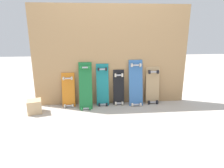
{
  "coord_description": "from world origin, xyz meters",
  "views": [
    {
      "loc": [
        -0.31,
        -3.29,
        1.32
      ],
      "look_at": [
        0.0,
        -0.07,
        0.38
      ],
      "focal_mm": 32.3,
      "sensor_mm": 36.0,
      "label": 1
    }
  ],
  "objects_px": {
    "skateboard_orange": "(68,92)",
    "skateboard_blue": "(136,85)",
    "skateboard_natural": "(153,87)",
    "wooden_crate": "(34,107)",
    "skateboard_teal": "(103,87)",
    "skateboard_black": "(119,89)",
    "skateboard_green": "(86,88)"
  },
  "relations": [
    {
      "from": "skateboard_orange",
      "to": "skateboard_blue",
      "type": "bearing_deg",
      "value": -1.6
    },
    {
      "from": "skateboard_orange",
      "to": "skateboard_black",
      "type": "bearing_deg",
      "value": 0.63
    },
    {
      "from": "skateboard_green",
      "to": "wooden_crate",
      "type": "xyz_separation_m",
      "value": [
        -0.8,
        -0.17,
        -0.23
      ]
    },
    {
      "from": "skateboard_green",
      "to": "skateboard_blue",
      "type": "bearing_deg",
      "value": 2.69
    },
    {
      "from": "skateboard_black",
      "to": "skateboard_teal",
      "type": "bearing_deg",
      "value": -178.4
    },
    {
      "from": "skateboard_black",
      "to": "skateboard_blue",
      "type": "xyz_separation_m",
      "value": [
        0.29,
        -0.04,
        0.08
      ]
    },
    {
      "from": "skateboard_orange",
      "to": "skateboard_blue",
      "type": "height_order",
      "value": "skateboard_blue"
    },
    {
      "from": "skateboard_blue",
      "to": "wooden_crate",
      "type": "xyz_separation_m",
      "value": [
        -1.65,
        -0.21,
        -0.25
      ]
    },
    {
      "from": "skateboard_green",
      "to": "skateboard_black",
      "type": "relative_size",
      "value": 1.22
    },
    {
      "from": "skateboard_green",
      "to": "skateboard_teal",
      "type": "bearing_deg",
      "value": 14.52
    },
    {
      "from": "skateboard_teal",
      "to": "skateboard_blue",
      "type": "bearing_deg",
      "value": -3.39
    },
    {
      "from": "skateboard_teal",
      "to": "wooden_crate",
      "type": "bearing_deg",
      "value": -167.41
    },
    {
      "from": "skateboard_orange",
      "to": "wooden_crate",
      "type": "bearing_deg",
      "value": -154.66
    },
    {
      "from": "skateboard_green",
      "to": "skateboard_natural",
      "type": "distance_m",
      "value": 1.16
    },
    {
      "from": "skateboard_black",
      "to": "wooden_crate",
      "type": "height_order",
      "value": "skateboard_black"
    },
    {
      "from": "skateboard_natural",
      "to": "skateboard_teal",
      "type": "bearing_deg",
      "value": -179.5
    },
    {
      "from": "skateboard_green",
      "to": "wooden_crate",
      "type": "bearing_deg",
      "value": -168.11
    },
    {
      "from": "skateboard_natural",
      "to": "wooden_crate",
      "type": "bearing_deg",
      "value": -172.75
    },
    {
      "from": "skateboard_teal",
      "to": "skateboard_black",
      "type": "bearing_deg",
      "value": 1.6
    },
    {
      "from": "skateboard_green",
      "to": "skateboard_orange",
      "type": "bearing_deg",
      "value": 166.12
    },
    {
      "from": "skateboard_blue",
      "to": "wooden_crate",
      "type": "height_order",
      "value": "skateboard_blue"
    },
    {
      "from": "skateboard_black",
      "to": "skateboard_natural",
      "type": "height_order",
      "value": "skateboard_natural"
    },
    {
      "from": "skateboard_natural",
      "to": "wooden_crate",
      "type": "height_order",
      "value": "skateboard_natural"
    },
    {
      "from": "skateboard_orange",
      "to": "wooden_crate",
      "type": "height_order",
      "value": "skateboard_orange"
    },
    {
      "from": "skateboard_orange",
      "to": "skateboard_black",
      "type": "distance_m",
      "value": 0.85
    },
    {
      "from": "wooden_crate",
      "to": "skateboard_black",
      "type": "bearing_deg",
      "value": 10.39
    },
    {
      "from": "wooden_crate",
      "to": "skateboard_blue",
      "type": "bearing_deg",
      "value": 7.19
    },
    {
      "from": "skateboard_teal",
      "to": "skateboard_green",
      "type": "bearing_deg",
      "value": -165.48
    },
    {
      "from": "skateboard_teal",
      "to": "skateboard_orange",
      "type": "bearing_deg",
      "value": -179.84
    },
    {
      "from": "skateboard_blue",
      "to": "skateboard_natural",
      "type": "distance_m",
      "value": 0.32
    },
    {
      "from": "skateboard_black",
      "to": "skateboard_natural",
      "type": "bearing_deg",
      "value": -0.01
    },
    {
      "from": "skateboard_orange",
      "to": "skateboard_blue",
      "type": "distance_m",
      "value": 1.15
    }
  ]
}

